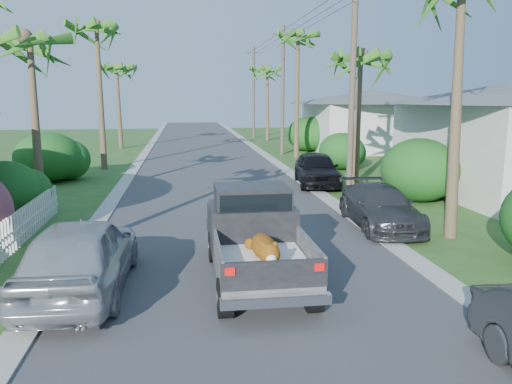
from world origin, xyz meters
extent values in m
plane|color=#285921|center=(0.00, 0.00, 0.00)|extent=(120.00, 120.00, 0.00)
cube|color=#38383A|center=(0.00, 25.00, 0.01)|extent=(8.00, 100.00, 0.02)
cube|color=#A5A39E|center=(-4.30, 25.00, 0.03)|extent=(0.60, 100.00, 0.06)
cube|color=#A5A39E|center=(4.30, 25.00, 0.03)|extent=(0.60, 100.00, 0.06)
cylinder|color=black|center=(-0.71, 1.38, 0.38)|extent=(0.28, 0.76, 0.76)
cylinder|color=black|center=(0.99, 1.38, 0.38)|extent=(0.28, 0.76, 0.76)
cylinder|color=black|center=(-0.71, 4.63, 0.38)|extent=(0.28, 0.76, 0.76)
cylinder|color=black|center=(0.99, 4.63, 0.38)|extent=(0.28, 0.76, 0.76)
cube|color=slate|center=(0.14, 2.03, 0.62)|extent=(1.90, 2.40, 0.24)
cube|color=slate|center=(-0.78, 2.03, 1.00)|extent=(0.06, 2.40, 0.55)
cube|color=slate|center=(1.06, 2.03, 1.00)|extent=(0.06, 2.40, 0.55)
cube|color=black|center=(0.14, 0.86, 0.98)|extent=(1.92, 0.08, 0.52)
cube|color=silver|center=(0.14, 0.70, 0.55)|extent=(1.98, 0.18, 0.18)
cube|color=red|center=(-0.66, 0.81, 1.10)|extent=(0.18, 0.05, 0.14)
cube|color=red|center=(0.94, 0.81, 1.10)|extent=(0.18, 0.05, 0.14)
cube|color=black|center=(0.14, 3.88, 1.05)|extent=(1.94, 1.65, 1.10)
cube|color=black|center=(0.14, 3.88, 1.78)|extent=(1.70, 1.35, 0.55)
cube|color=black|center=(0.14, 3.21, 1.75)|extent=(1.60, 0.05, 0.45)
cube|color=black|center=(0.14, 5.13, 0.90)|extent=(1.94, 1.20, 0.80)
cube|color=white|center=(0.14, 2.03, 0.82)|extent=(1.70, 2.10, 0.16)
ellipsoid|color=orange|center=(0.14, 2.13, 1.12)|extent=(0.48, 1.25, 0.43)
sphere|color=orange|center=(0.14, 1.38, 1.20)|extent=(0.40, 0.40, 0.40)
ellipsoid|color=white|center=(0.14, 2.13, 1.02)|extent=(0.32, 0.86, 0.18)
imported|color=#2F3134|center=(4.71, 7.31, 0.65)|extent=(2.04, 4.55, 1.29)
imported|color=black|center=(4.69, 15.00, 0.77)|extent=(2.37, 4.73, 1.55)
imported|color=#B1B5B9|center=(-3.60, 3.00, 0.82)|extent=(2.07, 4.85, 1.64)
cone|color=brown|center=(-6.80, 12.00, 3.10)|extent=(0.36, 0.61, 6.21)
cone|color=brown|center=(-6.00, 22.00, 4.00)|extent=(0.36, 0.36, 8.00)
cone|color=brown|center=(-6.50, 34.00, 3.25)|extent=(0.36, 0.75, 6.51)
cone|color=brown|center=(6.30, 6.00, 3.75)|extent=(0.36, 0.73, 7.51)
cone|color=brown|center=(6.60, 15.00, 3.00)|extent=(0.36, 0.54, 6.01)
cone|color=brown|center=(6.20, 26.00, 4.10)|extent=(0.36, 0.36, 8.20)
cone|color=brown|center=(6.50, 40.00, 3.40)|extent=(0.36, 0.63, 6.81)
ellipsoid|color=#134519|center=(-7.40, 10.00, 1.00)|extent=(2.40, 2.64, 2.00)
ellipsoid|color=#134519|center=(-8.00, 18.00, 1.20)|extent=(3.20, 3.52, 2.40)
ellipsoid|color=#134519|center=(7.80, 11.00, 1.25)|extent=(3.00, 3.30, 2.50)
ellipsoid|color=#134519|center=(7.50, 20.00, 1.05)|extent=(2.60, 2.86, 2.10)
ellipsoid|color=#134519|center=(8.00, 30.00, 1.30)|extent=(3.20, 3.52, 2.60)
cube|color=white|center=(-6.00, 5.50, 0.50)|extent=(0.10, 11.00, 1.00)
cube|color=silver|center=(13.00, 30.00, 1.80)|extent=(9.00, 8.00, 3.60)
cone|color=#595B60|center=(13.00, 30.00, 4.10)|extent=(6.48, 6.48, 1.00)
cylinder|color=brown|center=(5.60, 13.00, 4.50)|extent=(0.26, 0.26, 9.00)
cylinder|color=brown|center=(5.60, 28.00, 4.50)|extent=(0.26, 0.26, 9.00)
cube|color=brown|center=(5.60, 28.00, 8.40)|extent=(1.60, 0.10, 0.10)
cylinder|color=brown|center=(5.60, 43.00, 4.50)|extent=(0.26, 0.26, 9.00)
cube|color=brown|center=(5.60, 43.00, 8.40)|extent=(1.60, 0.10, 0.10)
camera|label=1|loc=(-1.38, -7.42, 4.08)|focal=35.00mm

